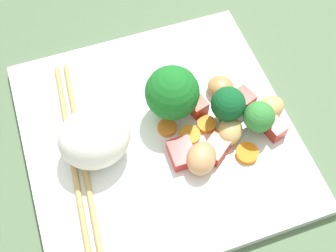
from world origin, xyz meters
The scene contains 20 objects.
ground_plane centered at (0.00, 0.00, -1.00)cm, with size 110.00×110.00×2.00cm, color #4D6645.
square_plate centered at (0.00, 0.00, 0.68)cm, with size 28.32×28.32×1.36cm, color white.
rice_mound centered at (-6.76, -0.24, 4.31)cm, with size 7.29×6.48×5.90cm, color white.
broccoli_floret_0 centered at (2.21, 1.77, 5.25)cm, with size 5.73×5.73×6.91cm.
broccoli_floret_1 centered at (9.80, -3.41, 4.05)cm, with size 3.29×3.29×4.44cm.
broccoli_floret_2 centered at (7.32, -1.08, 4.41)cm, with size 3.66×3.66×5.07cm.
carrot_slice_0 centered at (0.99, 0.15, 1.67)cm, with size 2.06×2.06×0.62cm, color orange.
carrot_slice_1 centered at (5.13, -1.08, 1.66)cm, with size 2.07×2.07×0.60cm, color orange.
carrot_slice_2 centered at (2.95, -1.65, 1.63)cm, with size 2.28×2.28×0.54cm, color orange.
carrot_slice_3 centered at (7.71, -5.80, 1.68)cm, with size 2.41×2.41×0.64cm, color orange.
pepper_chunk_0 centered at (11.54, -4.41, 2.23)cm, with size 2.09×1.70×1.74cm, color red.
pepper_chunk_1 centered at (1.27, -3.60, 2.08)cm, with size 3.12×2.46×1.44cm, color red.
pepper_chunk_2 centered at (9.96, -0.19, 2.43)cm, with size 2.16×1.67×2.13cm, color red.
pepper_chunk_3 centered at (4.88, 1.30, 2.22)cm, with size 2.27×1.79×1.72cm, color red.
pepper_chunk_4 centered at (4.77, -4.36, 2.19)cm, with size 2.96×2.13×1.67cm, color red.
chicken_piece_0 centered at (8.35, 2.56, 2.28)cm, with size 3.06×2.85×1.85cm, color #B6824A.
chicken_piece_1 centered at (2.76, -5.14, 2.75)cm, with size 3.65×2.96×2.79cm, color tan.
chicken_piece_2 centered at (6.82, -3.21, 2.55)cm, with size 3.25×2.56×2.39cm, color tan.
chicken_piece_3 centered at (11.88, -2.13, 2.63)cm, with size 3.71×2.63×2.54cm, color tan.
chopstick_pair centered at (-8.96, 0.13, 1.66)cm, with size 4.03×24.13×0.61cm.
Camera 1 is at (-7.39, -22.78, 43.30)cm, focal length 47.89 mm.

